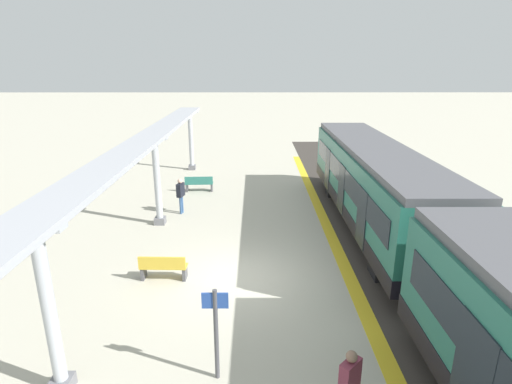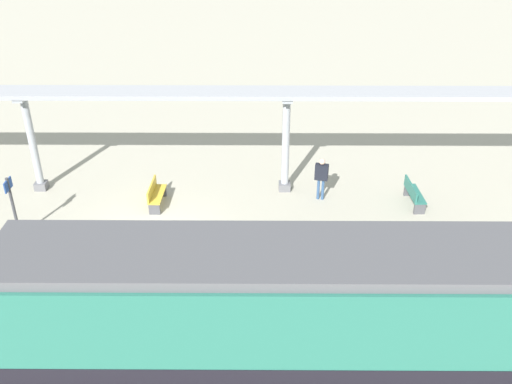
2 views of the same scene
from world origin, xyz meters
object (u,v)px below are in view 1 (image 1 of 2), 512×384
(canopy_pillar_second, at_px, (157,181))
(train_near_carriage, at_px, (373,185))
(passenger_by_the_benches, at_px, (181,192))
(platform_info_sign, at_px, (216,326))
(bench_mid_platform, at_px, (163,267))
(passenger_waiting_near_edge, at_px, (350,379))
(canopy_pillar_nearest, at_px, (191,140))
(bench_near_end, at_px, (199,184))
(canopy_pillar_third, at_px, (49,312))

(canopy_pillar_second, bearing_deg, train_near_carriage, 178.19)
(passenger_by_the_benches, bearing_deg, canopy_pillar_second, 61.57)
(platform_info_sign, relative_size, passenger_by_the_benches, 1.32)
(bench_mid_platform, height_order, passenger_waiting_near_edge, passenger_waiting_near_edge)
(platform_info_sign, bearing_deg, passenger_waiting_near_edge, 155.63)
(canopy_pillar_nearest, distance_m, platform_info_sign, 18.78)
(train_near_carriage, relative_size, platform_info_sign, 6.08)
(platform_info_sign, bearing_deg, train_near_carriage, -123.27)
(passenger_waiting_near_edge, bearing_deg, bench_near_end, -72.14)
(bench_near_end, xyz_separation_m, platform_info_sign, (-2.18, 13.68, 0.89))
(canopy_pillar_second, distance_m, platform_info_sign, 9.62)
(train_near_carriage, height_order, canopy_pillar_second, canopy_pillar_second)
(passenger_waiting_near_edge, xyz_separation_m, passenger_by_the_benches, (5.17, -11.52, 0.02))
(canopy_pillar_third, relative_size, bench_mid_platform, 2.52)
(bench_near_end, distance_m, passenger_waiting_near_edge, 15.63)
(train_near_carriage, xyz_separation_m, canopy_pillar_nearest, (9.01, -9.74, 0.10))
(passenger_by_the_benches, bearing_deg, bench_mid_platform, 94.38)
(bench_mid_platform, height_order, platform_info_sign, platform_info_sign)
(canopy_pillar_third, xyz_separation_m, passenger_waiting_near_edge, (-5.88, 0.83, -0.91))
(platform_info_sign, distance_m, passenger_waiting_near_edge, 2.88)
(canopy_pillar_third, distance_m, passenger_waiting_near_edge, 6.00)
(passenger_waiting_near_edge, bearing_deg, train_near_carriage, -107.52)
(canopy_pillar_second, relative_size, passenger_by_the_benches, 2.29)
(canopy_pillar_second, bearing_deg, bench_near_end, -103.16)
(passenger_waiting_near_edge, bearing_deg, platform_info_sign, -24.37)
(platform_info_sign, bearing_deg, bench_mid_platform, -63.81)
(bench_near_end, bearing_deg, canopy_pillar_second, 76.84)
(platform_info_sign, xyz_separation_m, passenger_waiting_near_edge, (-2.61, 1.18, -0.31))
(canopy_pillar_second, height_order, bench_near_end, canopy_pillar_second)
(canopy_pillar_third, distance_m, platform_info_sign, 3.35)
(bench_near_end, height_order, platform_info_sign, platform_info_sign)
(train_near_carriage, relative_size, canopy_pillar_nearest, 3.50)
(canopy_pillar_third, relative_size, passenger_waiting_near_edge, 2.34)
(canopy_pillar_second, bearing_deg, bench_mid_platform, 103.82)
(canopy_pillar_second, relative_size, canopy_pillar_third, 1.00)
(canopy_pillar_nearest, relative_size, passenger_by_the_benches, 2.29)
(platform_info_sign, bearing_deg, canopy_pillar_second, -70.09)
(bench_near_end, relative_size, passenger_waiting_near_edge, 0.93)
(train_near_carriage, distance_m, bench_mid_platform, 9.13)
(train_near_carriage, bearing_deg, canopy_pillar_second, -1.81)
(bench_mid_platform, relative_size, passenger_waiting_near_edge, 0.93)
(bench_near_end, height_order, passenger_waiting_near_edge, passenger_waiting_near_edge)
(train_near_carriage, height_order, passenger_by_the_benches, train_near_carriage)
(bench_near_end, bearing_deg, train_near_carriage, 148.06)
(canopy_pillar_second, xyz_separation_m, bench_near_end, (-1.09, -4.65, -1.49))
(train_near_carriage, xyz_separation_m, bench_near_end, (7.92, -4.94, -1.39))
(passenger_by_the_benches, bearing_deg, platform_info_sign, 103.93)
(canopy_pillar_third, height_order, passenger_by_the_benches, canopy_pillar_third)
(canopy_pillar_nearest, bearing_deg, bench_near_end, 102.79)
(train_near_carriage, height_order, canopy_pillar_nearest, canopy_pillar_nearest)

